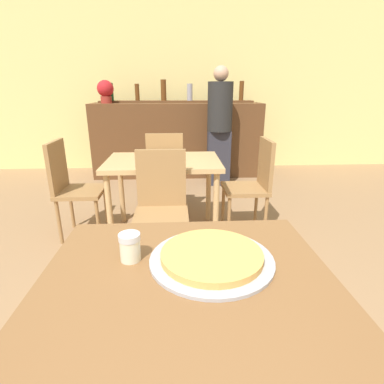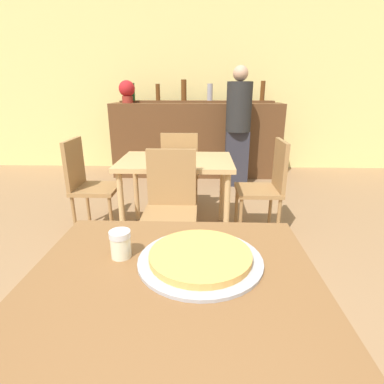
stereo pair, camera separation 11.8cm
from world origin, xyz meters
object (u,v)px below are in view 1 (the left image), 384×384
potted_plant (105,90)px  chair_far_side_back (165,168)px  person_standing (220,124)px  chair_far_side_front (161,202)px  pizza_tray (212,257)px  cheese_shaker (130,247)px  chair_far_side_left (71,183)px  chair_far_side_right (254,181)px

potted_plant → chair_far_side_back: bearing=-59.7°
person_standing → potted_plant: 1.77m
chair_far_side_back → potted_plant: size_ratio=2.75×
chair_far_side_front → chair_far_side_back: bearing=90.0°
pizza_tray → cheese_shaker: 0.28m
chair_far_side_front → pizza_tray: chair_far_side_front is taller
chair_far_side_front → person_standing: person_standing is taller
chair_far_side_back → pizza_tray: (0.23, -2.28, 0.27)m
pizza_tray → person_standing: bearing=81.5°
chair_far_side_front → chair_far_side_back: size_ratio=1.00×
chair_far_side_left → pizza_tray: bearing=-148.5°
chair_far_side_left → cheese_shaker: size_ratio=9.12×
chair_far_side_right → potted_plant: 2.82m
chair_far_side_left → potted_plant: potted_plant is taller
chair_far_side_left → person_standing: (1.57, 1.54, 0.36)m
pizza_tray → chair_far_side_right: bearing=70.9°
chair_far_side_right → potted_plant: size_ratio=2.75×
chair_far_side_front → chair_far_side_left: bearing=148.1°
chair_far_side_left → cheese_shaker: bearing=-155.3°
chair_far_side_back → cheese_shaker: chair_far_side_back is taller
chair_far_side_back → potted_plant: 1.96m
pizza_tray → cheese_shaker: bearing=175.0°
chair_far_side_right → chair_far_side_left: bearing=-90.0°
cheese_shaker → person_standing: (0.77, 3.27, 0.06)m
potted_plant → chair_far_side_left: bearing=-88.3°
person_standing → potted_plant: size_ratio=4.94×
person_standing → cheese_shaker: bearing=-103.3°
chair_far_side_front → chair_far_side_back: same height
cheese_shaker → chair_far_side_right: bearing=62.8°
chair_far_side_left → cheese_shaker: chair_far_side_left is taller
chair_far_side_front → cheese_shaker: (-0.05, -1.21, 0.30)m
chair_far_side_back → person_standing: 1.30m
chair_far_side_left → potted_plant: bearing=1.7°
chair_far_side_back → cheese_shaker: bearing=88.8°
chair_far_side_right → cheese_shaker: chair_far_side_right is taller
chair_far_side_left → pizza_tray: chair_far_side_left is taller
chair_far_side_right → pizza_tray: chair_far_side_right is taller
chair_far_side_back → chair_far_side_left: (-0.84, -0.52, 0.00)m
pizza_tray → potted_plant: potted_plant is taller
pizza_tray → chair_far_side_front: bearing=100.7°
potted_plant → person_standing: bearing=-18.0°
pizza_tray → cheese_shaker: size_ratio=4.33×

